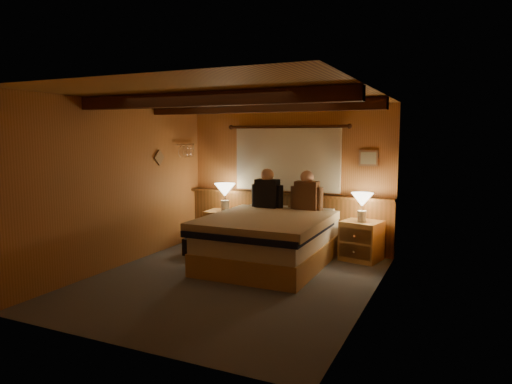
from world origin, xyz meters
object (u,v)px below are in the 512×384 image
Objects in this scene: person_left at (267,192)px; person_right at (307,194)px; duffel_bag at (198,246)px; lamp_right at (362,202)px; nightstand_right at (361,241)px; lamp_left at (225,192)px; bed at (269,239)px; nightstand_left at (222,228)px.

person_right is (0.66, 0.06, -0.01)m from person_left.
duffel_bag is (-1.56, -0.74, -0.85)m from person_right.
duffel_bag is at bearing -163.05° from lamp_right.
person_right is (-0.88, -0.04, 0.69)m from nightstand_right.
lamp_left is 1.00× the size of duffel_bag.
bed is at bearing -8.58° from duffel_bag.
lamp_left reaches higher than nightstand_right.
person_right is (1.55, -0.04, 0.69)m from nightstand_left.
nightstand_right is 1.47× the size of lamp_right.
bed is at bearing -146.57° from lamp_right.
lamp_right is 0.88m from person_right.
duffel_bag is (-0.01, -0.78, -0.16)m from nightstand_left.
person_right is at bearing -2.52° from lamp_left.
person_right is at bearing -179.69° from lamp_right.
duffel_bag is at bearing -95.28° from nightstand_left.
person_right reaches higher than bed.
nightstand_right is 1.68m from person_left.
bed is 1.04m from person_right.
bed is at bearing -35.27° from lamp_left.
person_left is at bearing -177.53° from lamp_right.
lamp_right is (2.39, -0.06, -0.02)m from lamp_left.
duffel_bag is (-2.44, -0.74, -0.77)m from lamp_right.
bed is 1.57m from lamp_left.
person_right reaches higher than nightstand_left.
person_right is 1.92m from duffel_bag.
lamp_left is 0.74× the size of person_right.
lamp_left is 2.39m from lamp_right.
nightstand_left is 1.38× the size of lamp_right.
lamp_left is (-1.20, 0.85, 0.55)m from bed.
bed is 3.37× the size of nightstand_right.
nightstand_right is at bearing 1.80° from person_right.
lamp_left is at bearing 79.71° from duffel_bag.
lamp_left is at bearing 144.42° from bed.
person_left is at bearing -11.18° from nightstand_left.
bed reaches higher than nightstand_left.
nightstand_left is 2.43m from nightstand_right.
bed is 4.97× the size of lamp_right.
nightstand_right is 2.56m from duffel_bag.
bed is at bearing -65.78° from person_left.
nightstand_left reaches higher than duffel_bag.
person_right is at bearing -165.46° from nightstand_right.
bed is 1.00m from person_left.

